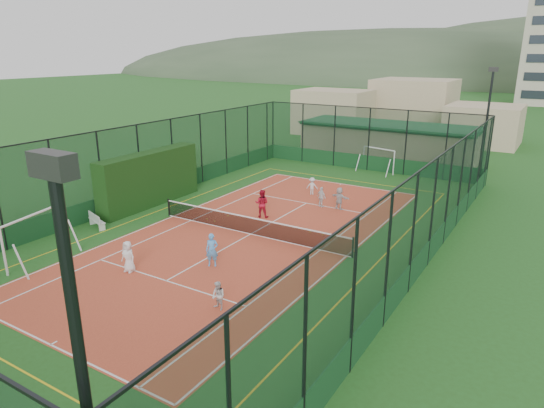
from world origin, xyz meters
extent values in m
plane|color=#23521C|center=(0.00, 0.00, 0.00)|extent=(300.00, 300.00, 0.00)
cube|color=#A63724|center=(0.00, 0.00, 0.01)|extent=(11.17, 23.97, 0.01)
cube|color=black|center=(-8.30, 1.07, 1.67)|extent=(1.15, 7.64, 3.34)
imported|color=white|center=(-2.03, -6.56, 0.72)|extent=(0.72, 0.49, 1.42)
imported|color=#519DE6|center=(0.73, -4.17, 0.78)|extent=(0.67, 0.60, 1.53)
imported|color=silver|center=(3.35, -7.12, 0.57)|extent=(0.63, 0.54, 1.13)
imported|color=silver|center=(-0.59, 8.30, 0.60)|extent=(0.86, 0.64, 1.19)
imported|color=silver|center=(1.13, 6.20, 0.65)|extent=(0.81, 0.58, 1.28)
imported|color=silver|center=(2.25, 6.39, 0.70)|extent=(1.34, 0.69, 1.38)
imported|color=#B2132A|center=(-0.99, 2.66, 0.84)|extent=(0.96, 0.84, 1.66)
sphere|color=#CCE033|center=(3.34, 1.85, 0.04)|extent=(0.07, 0.07, 0.07)
sphere|color=#CCE033|center=(-2.83, 0.55, 0.04)|extent=(0.07, 0.07, 0.07)
sphere|color=#CCE033|center=(2.59, 1.85, 0.04)|extent=(0.07, 0.07, 0.07)
sphere|color=#CCE033|center=(-2.73, 1.69, 0.04)|extent=(0.07, 0.07, 0.07)
sphere|color=#CCE033|center=(-3.45, 0.61, 0.04)|extent=(0.07, 0.07, 0.07)
camera|label=1|loc=(13.53, -19.87, 9.35)|focal=32.00mm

